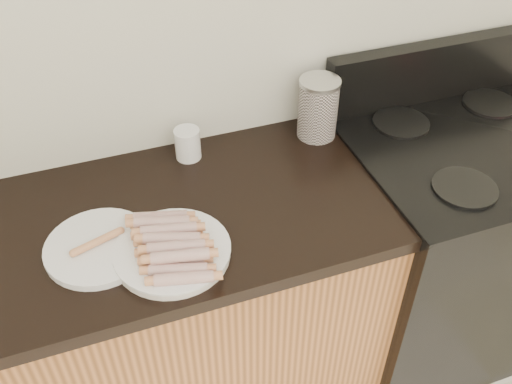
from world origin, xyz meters
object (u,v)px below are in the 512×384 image
object	(u,v)px
stove	(446,246)
canister	(318,108)
main_plate	(173,253)
mug	(188,144)
side_plate	(99,247)

from	to	relation	value
stove	canister	xyz separation A→B (m)	(-0.44, 0.22, 0.54)
main_plate	mug	size ratio (longest dim) A/B	3.00
mug	side_plate	bearing A→B (deg)	-135.98
main_plate	canister	distance (m)	0.66
canister	mug	xyz separation A→B (m)	(-0.41, 0.02, -0.05)
stove	mug	world-z (taller)	mug
side_plate	canister	distance (m)	0.77
canister	stove	bearing A→B (deg)	-26.81
stove	mug	bearing A→B (deg)	163.89
stove	canister	distance (m)	0.73
side_plate	mug	world-z (taller)	mug
main_plate	mug	world-z (taller)	mug
canister	mug	world-z (taller)	canister
main_plate	canister	world-z (taller)	canister
main_plate	side_plate	size ratio (longest dim) A/B	1.07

